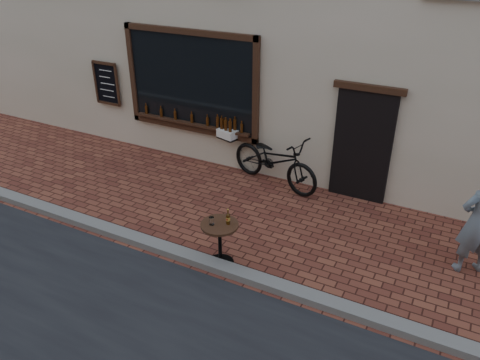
% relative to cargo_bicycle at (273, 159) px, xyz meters
% --- Properties ---
extents(ground, '(90.00, 90.00, 0.00)m').
position_rel_cargo_bicycle_xyz_m(ground, '(-0.18, -3.21, -0.57)').
color(ground, '#5C281D').
rests_on(ground, ground).
extents(kerb, '(90.00, 0.25, 0.12)m').
position_rel_cargo_bicycle_xyz_m(kerb, '(-0.18, -3.01, -0.51)').
color(kerb, slate).
rests_on(kerb, ground).
extents(cargo_bicycle, '(2.60, 1.30, 1.20)m').
position_rel_cargo_bicycle_xyz_m(cargo_bicycle, '(0.00, 0.00, 0.00)').
color(cargo_bicycle, black).
rests_on(cargo_bicycle, ground).
extents(bistro_table, '(0.59, 0.59, 1.02)m').
position_rel_cargo_bicycle_xyz_m(bistro_table, '(0.35, -2.86, -0.03)').
color(bistro_table, black).
rests_on(bistro_table, ground).
extents(pedestrian, '(0.78, 0.70, 1.78)m').
position_rel_cargo_bicycle_xyz_m(pedestrian, '(3.88, -1.20, 0.32)').
color(pedestrian, slate).
rests_on(pedestrian, ground).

